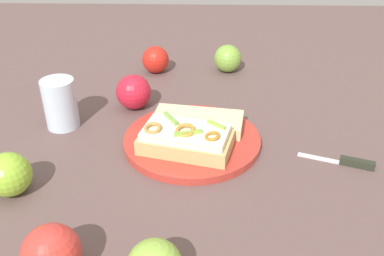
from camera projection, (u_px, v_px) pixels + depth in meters
ground_plane at (192, 143)px, 0.83m from camera, size 2.00×2.00×0.00m
plate at (192, 140)px, 0.83m from camera, size 0.26×0.26×0.01m
sandwich at (186, 139)px, 0.78m from camera, size 0.18×0.13×0.05m
bread_slice_side at (198, 121)px, 0.86m from camera, size 0.19×0.11×0.02m
apple_1 at (228, 58)px, 1.11m from camera, size 0.10×0.10×0.07m
apple_2 at (51, 253)px, 0.55m from camera, size 0.10×0.10×0.08m
apple_3 at (9, 174)px, 0.69m from camera, size 0.10×0.10×0.07m
apple_4 at (134, 92)px, 0.94m from camera, size 0.11×0.11×0.08m
apple_5 at (155, 60)px, 1.11m from camera, size 0.08×0.08×0.07m
drinking_glass at (60, 104)px, 0.87m from camera, size 0.07×0.07×0.10m
knife at (348, 162)px, 0.77m from camera, size 0.13×0.06×0.01m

